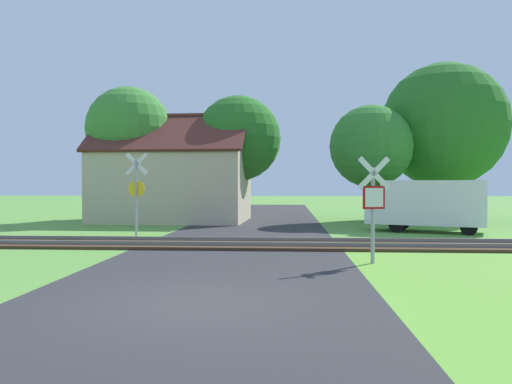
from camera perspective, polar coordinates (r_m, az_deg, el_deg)
The scene contains 11 objects.
ground_plane at distance 8.90m, azimuth -7.11°, elevation -12.61°, with size 160.00×160.00×0.00m, color #5B933D.
road_asphalt at distance 10.82m, azimuth -5.11°, elevation -10.15°, with size 6.70×80.00×0.01m, color #2D2D30.
rail_track at distance 16.86m, azimuth -1.92°, elevation -5.98°, with size 60.00×2.60×0.22m.
stop_sign_near at distance 13.36m, azimuth 13.26°, elevation -1.15°, with size 0.86×0.23×2.80m.
crossing_sign_far at distance 20.00m, azimuth -13.52°, elevation 0.39°, with size 0.88×0.14×3.31m.
house at distance 28.46m, azimuth -9.36°, elevation 0.93°, with size 8.70×6.56×6.05m.
tree_far at distance 31.07m, azimuth 20.65°, elevation 7.12°, with size 7.17×7.17×9.07m.
tree_right at distance 27.84m, azimuth 13.00°, elevation 5.09°, with size 4.47×4.47×6.37m.
tree_left at distance 29.23m, azimuth -14.35°, elevation 6.94°, with size 4.76×4.76×7.56m.
tree_center at distance 28.71m, azimuth -2.04°, elevation 6.12°, with size 4.87×4.87×7.14m.
mail_truck at distance 22.84m, azimuth 19.21°, elevation -1.26°, with size 5.24×3.50×2.24m.
Camera 1 is at (1.61, -8.50, 2.08)m, focal length 35.00 mm.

